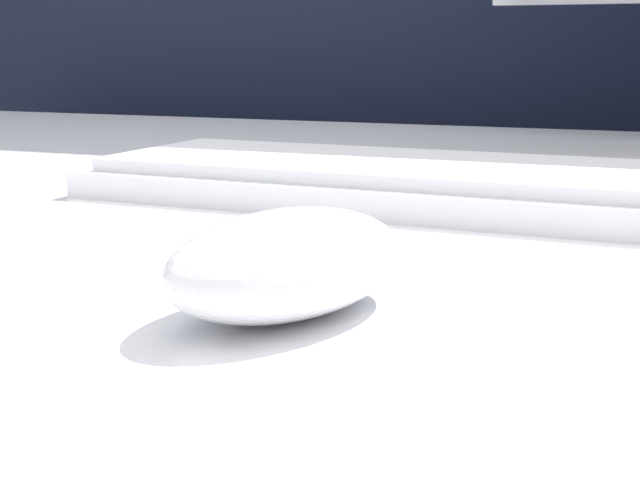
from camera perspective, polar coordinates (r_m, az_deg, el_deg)
partition_panel at (r=1.17m, az=12.25°, el=8.47°), size 5.00×0.03×1.46m
computer_mouse_near at (r=0.31m, az=-2.02°, el=-1.46°), size 0.09×0.11×0.04m
keyboard at (r=0.53m, az=8.21°, el=3.55°), size 0.44×0.16×0.02m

